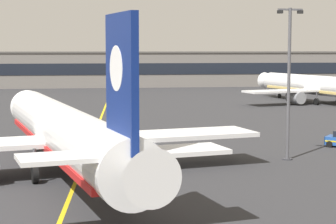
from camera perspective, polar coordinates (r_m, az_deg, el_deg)
The scene contains 7 objects.
ground_plane at distance 40.26m, azimuth -6.10°, elevation -8.26°, with size 400.00×400.00×0.00m, color #2D2D30.
taxiway_centreline at distance 69.73m, azimuth -6.86°, elevation -2.23°, with size 0.30×180.00×0.01m, color yellow.
airliner_foreground at distance 48.10m, azimuth -9.47°, elevation -1.89°, with size 32.27×41.10×11.65m.
airliner_background at distance 112.47m, azimuth 13.98°, elevation 2.30°, with size 29.36×37.26×10.64m.
apron_lamp_post at distance 55.12m, azimuth 11.05°, elevation 2.81°, with size 2.24×0.90×13.28m.
safety_cone_by_nose_gear at distance 64.22m, azimuth -7.35°, elevation -2.70°, with size 0.44×0.44×0.55m.
terminal_building at distance 158.74m, azimuth -5.48°, elevation 3.96°, with size 130.98×12.40×8.91m.
Camera 1 is at (-1.09, -39.02, 9.84)m, focal length 66.26 mm.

